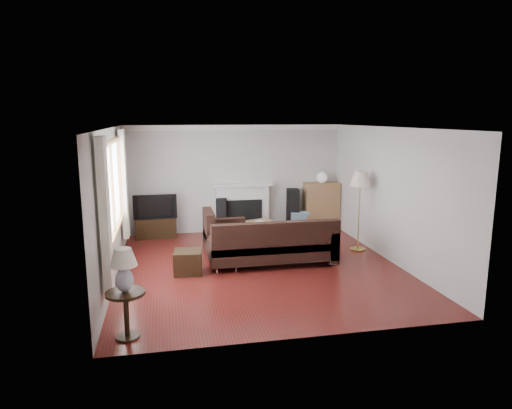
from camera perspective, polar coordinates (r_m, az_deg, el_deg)
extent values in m
cube|color=#581713|center=(8.36, 0.41, -7.81)|extent=(5.10, 5.60, 0.04)
cube|color=white|center=(7.92, 0.44, 9.59)|extent=(5.10, 5.60, 0.04)
cube|color=beige|center=(10.72, -2.61, 3.22)|extent=(5.00, 0.04, 2.50)
cube|color=beige|center=(5.45, 6.40, -4.41)|extent=(5.00, 0.04, 2.50)
cube|color=beige|center=(7.93, -17.55, -0.02)|extent=(0.04, 5.50, 2.50)
cube|color=beige|center=(8.90, 16.39, 1.20)|extent=(0.04, 5.50, 2.50)
cube|color=olive|center=(7.68, -17.46, 1.92)|extent=(0.12, 2.74, 1.54)
cube|color=white|center=(6.21, -18.32, -1.58)|extent=(0.10, 0.35, 2.10)
cube|color=white|center=(9.19, -16.16, 2.46)|extent=(0.10, 0.35, 2.10)
cube|color=white|center=(10.75, -1.69, -0.40)|extent=(1.40, 0.26, 1.15)
cube|color=black|center=(10.54, -12.38, -2.83)|extent=(0.90, 0.41, 0.45)
imported|color=black|center=(10.44, -12.49, -0.17)|extent=(0.95, 0.12, 0.55)
cube|color=black|center=(10.62, -4.32, -1.42)|extent=(0.29, 0.32, 0.84)
cube|color=black|center=(10.93, 4.61, -0.65)|extent=(0.32, 0.37, 1.00)
cube|color=#9C7348|center=(11.12, 8.15, -0.18)|extent=(0.82, 0.39, 1.13)
sphere|color=white|center=(11.01, 8.25, 3.34)|extent=(0.25, 0.25, 0.25)
cube|color=black|center=(8.43, 2.00, -4.77)|extent=(2.51, 1.83, 0.81)
cube|color=olive|center=(9.73, -0.81, -3.69)|extent=(1.32, 0.98, 0.46)
cube|color=black|center=(8.08, -8.49, -7.11)|extent=(0.52, 0.52, 0.40)
cube|color=#B7963F|center=(9.42, 12.76, -0.80)|extent=(0.55, 0.55, 1.63)
cube|color=black|center=(5.96, -15.89, -13.13)|extent=(0.48, 0.48, 0.60)
cube|color=silver|center=(5.75, -16.18, -7.94)|extent=(0.33, 0.33, 0.54)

